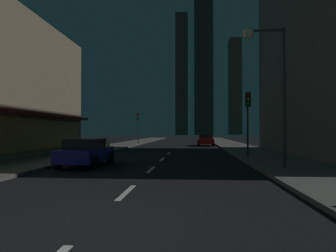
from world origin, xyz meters
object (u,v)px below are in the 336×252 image
(car_parked_far, at_px, (206,140))
(traffic_light_far_left, at_px, (138,121))
(traffic_light_near_right, at_px, (248,110))
(fire_hydrant_far_left, at_px, (108,146))
(car_parked_near, at_px, (86,152))
(street_lamp_right, at_px, (265,62))

(car_parked_far, height_order, traffic_light_far_left, traffic_light_far_left)
(car_parked_far, height_order, traffic_light_near_right, traffic_light_near_right)
(car_parked_far, xyz_separation_m, fire_hydrant_far_left, (-9.50, -9.78, -0.29))
(fire_hydrant_far_left, bearing_deg, car_parked_far, 45.83)
(fire_hydrant_far_left, xyz_separation_m, traffic_light_near_right, (11.40, -7.83, 2.74))
(car_parked_far, xyz_separation_m, traffic_light_far_left, (-9.10, 3.15, 2.45))
(car_parked_near, relative_size, car_parked_far, 1.00)
(car_parked_near, bearing_deg, traffic_light_far_left, 94.40)
(car_parked_near, distance_m, street_lamp_right, 10.03)
(traffic_light_near_right, bearing_deg, street_lamp_right, -91.37)
(fire_hydrant_far_left, xyz_separation_m, street_lamp_right, (11.28, -12.87, 4.61))
(traffic_light_near_right, height_order, street_lamp_right, street_lamp_right)
(car_parked_near, height_order, traffic_light_far_left, traffic_light_far_left)
(traffic_light_far_left, height_order, street_lamp_right, street_lamp_right)
(fire_hydrant_far_left, relative_size, street_lamp_right, 0.10)
(car_parked_near, height_order, traffic_light_near_right, traffic_light_near_right)
(traffic_light_near_right, relative_size, street_lamp_right, 0.64)
(fire_hydrant_far_left, xyz_separation_m, traffic_light_far_left, (0.40, 12.93, 2.74))
(car_parked_far, bearing_deg, traffic_light_near_right, -83.84)
(fire_hydrant_far_left, bearing_deg, car_parked_near, -78.93)
(fire_hydrant_far_left, relative_size, traffic_light_near_right, 0.16)
(car_parked_far, relative_size, street_lamp_right, 0.64)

